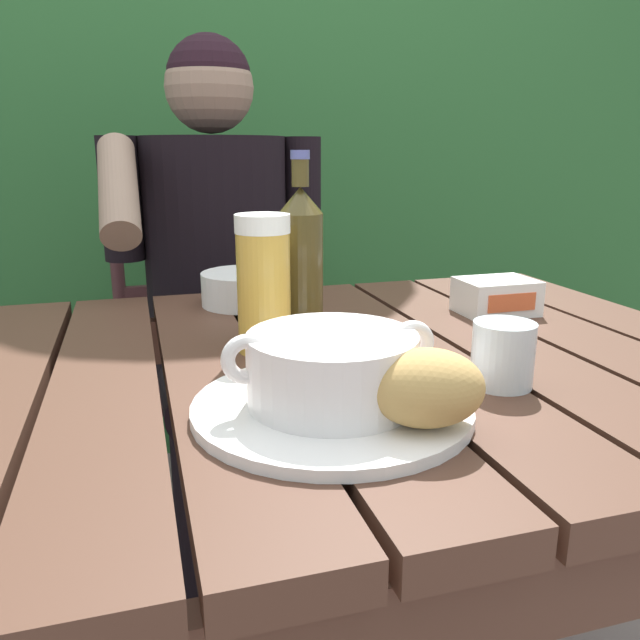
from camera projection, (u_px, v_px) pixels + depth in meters
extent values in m
cube|color=#492C20|center=(106.00, 391.00, 0.74)|extent=(0.12, 0.82, 0.04)
cube|color=#492C20|center=(216.00, 379.00, 0.78)|extent=(0.12, 0.82, 0.04)
cube|color=#492C20|center=(316.00, 369.00, 0.81)|extent=(0.12, 0.82, 0.04)
cube|color=#492C20|center=(408.00, 360.00, 0.85)|extent=(0.12, 0.82, 0.04)
cube|color=#492C20|center=(492.00, 352.00, 0.88)|extent=(0.12, 0.82, 0.04)
cube|color=#492C20|center=(570.00, 344.00, 0.92)|extent=(0.12, 0.82, 0.04)
cube|color=#492C20|center=(456.00, 605.00, 0.47)|extent=(1.12, 0.03, 0.08)
cube|color=#492C20|center=(260.00, 332.00, 1.18)|extent=(1.12, 0.03, 0.08)
cube|color=#492C20|center=(501.00, 449.00, 1.40)|extent=(0.06, 0.06, 0.71)
cube|color=#2B5D2D|center=(192.00, 166.00, 2.22)|extent=(3.89, 0.60, 1.91)
cylinder|color=#4C3823|center=(317.00, 98.00, 2.43)|extent=(0.10, 0.10, 2.40)
cylinder|color=#452526|center=(326.00, 480.00, 1.53)|extent=(0.04, 0.04, 0.45)
cylinder|color=#452526|center=(132.00, 510.00, 1.41)|extent=(0.04, 0.04, 0.45)
cylinder|color=#452526|center=(285.00, 412.00, 1.93)|extent=(0.04, 0.04, 0.45)
cylinder|color=#452526|center=(131.00, 430.00, 1.81)|extent=(0.04, 0.04, 0.45)
cube|color=#452526|center=(217.00, 371.00, 1.61)|extent=(0.49, 0.47, 0.02)
cylinder|color=#452526|center=(283.00, 259.00, 1.80)|extent=(0.04, 0.04, 0.51)
cylinder|color=#452526|center=(117.00, 267.00, 1.68)|extent=(0.04, 0.04, 0.51)
cube|color=#452526|center=(204.00, 289.00, 1.76)|extent=(0.46, 0.02, 0.04)
cube|color=#452526|center=(202.00, 244.00, 1.73)|extent=(0.46, 0.02, 0.04)
cube|color=#452526|center=(200.00, 198.00, 1.69)|extent=(0.46, 0.02, 0.04)
cylinder|color=black|center=(277.00, 508.00, 1.41)|extent=(0.11, 0.11, 0.45)
cylinder|color=black|center=(265.00, 375.00, 1.43)|extent=(0.13, 0.40, 0.13)
cylinder|color=black|center=(201.00, 520.00, 1.37)|extent=(0.11, 0.11, 0.45)
cylinder|color=black|center=(189.00, 382.00, 1.39)|extent=(0.13, 0.40, 0.13)
cylinder|color=black|center=(217.00, 256.00, 1.43)|extent=(0.32, 0.32, 0.53)
sphere|color=#8E6E5B|center=(209.00, 88.00, 1.34)|extent=(0.19, 0.19, 0.19)
sphere|color=black|center=(209.00, 78.00, 1.33)|extent=(0.18, 0.18, 0.18)
cylinder|color=black|center=(303.00, 196.00, 1.43)|extent=(0.08, 0.08, 0.26)
cylinder|color=black|center=(121.00, 199.00, 1.32)|extent=(0.08, 0.08, 0.26)
cylinder|color=#8E6E5B|center=(118.00, 189.00, 1.17)|extent=(0.07, 0.25, 0.21)
cylinder|color=white|center=(332.00, 407.00, 0.63)|extent=(0.28, 0.28, 0.01)
cylinder|color=white|center=(332.00, 368.00, 0.62)|extent=(0.17, 0.17, 0.07)
cylinder|color=orange|center=(332.00, 353.00, 0.62)|extent=(0.15, 0.15, 0.01)
torus|color=white|center=(247.00, 359.00, 0.59)|extent=(0.05, 0.01, 0.05)
torus|color=white|center=(411.00, 344.00, 0.64)|extent=(0.05, 0.01, 0.05)
ellipsoid|color=tan|center=(426.00, 388.00, 0.57)|extent=(0.12, 0.10, 0.07)
cylinder|color=gold|center=(264.00, 293.00, 0.81)|extent=(0.07, 0.07, 0.16)
cylinder|color=white|center=(262.00, 224.00, 0.79)|extent=(0.07, 0.07, 0.02)
cylinder|color=#463918|center=(301.00, 275.00, 0.89)|extent=(0.06, 0.06, 0.17)
cone|color=#463918|center=(300.00, 200.00, 0.86)|extent=(0.06, 0.06, 0.04)
cylinder|color=#463918|center=(300.00, 173.00, 0.85)|extent=(0.02, 0.02, 0.04)
cylinder|color=#505596|center=(300.00, 155.00, 0.84)|extent=(0.03, 0.03, 0.01)
cylinder|color=silver|center=(503.00, 354.00, 0.70)|extent=(0.07, 0.07, 0.07)
cube|color=white|center=(496.00, 296.00, 1.01)|extent=(0.12, 0.09, 0.06)
cube|color=#DD5C31|center=(512.00, 303.00, 0.97)|extent=(0.08, 0.00, 0.03)
cube|color=silver|center=(470.00, 368.00, 0.76)|extent=(0.12, 0.06, 0.00)
cube|color=black|center=(431.00, 378.00, 0.72)|extent=(0.07, 0.04, 0.01)
cylinder|color=white|center=(246.00, 288.00, 1.07)|extent=(0.15, 0.15, 0.06)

